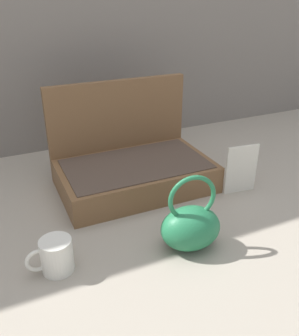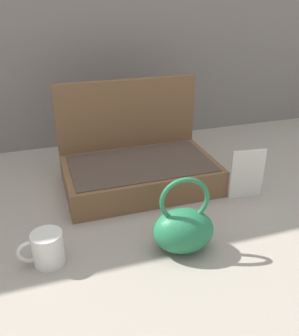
# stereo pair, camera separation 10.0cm
# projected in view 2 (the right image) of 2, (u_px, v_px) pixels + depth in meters

# --- Properties ---
(ground_plane) EXTENTS (6.00, 6.00, 0.00)m
(ground_plane) POSITION_uv_depth(u_px,v_px,m) (142.00, 208.00, 1.07)
(ground_plane) COLOR #9E9384
(open_suitcase) EXTENTS (0.48, 0.30, 0.32)m
(open_suitcase) POSITION_uv_depth(u_px,v_px,m) (138.00, 163.00, 1.18)
(open_suitcase) COLOR brown
(open_suitcase) RESTS_ON ground_plane
(teal_pouch_handbag) EXTENTS (0.16, 0.13, 0.20)m
(teal_pouch_handbag) POSITION_uv_depth(u_px,v_px,m) (183.00, 228.00, 0.88)
(teal_pouch_handbag) COLOR #237247
(teal_pouch_handbag) RESTS_ON ground_plane
(coffee_mug) EXTENTS (0.11, 0.07, 0.08)m
(coffee_mug) POSITION_uv_depth(u_px,v_px,m) (47.00, 249.00, 0.84)
(coffee_mug) COLOR silver
(coffee_mug) RESTS_ON ground_plane
(info_card_left) EXTENTS (0.11, 0.02, 0.16)m
(info_card_left) POSITION_uv_depth(u_px,v_px,m) (247.00, 174.00, 1.10)
(info_card_left) COLOR silver
(info_card_left) RESTS_ON ground_plane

